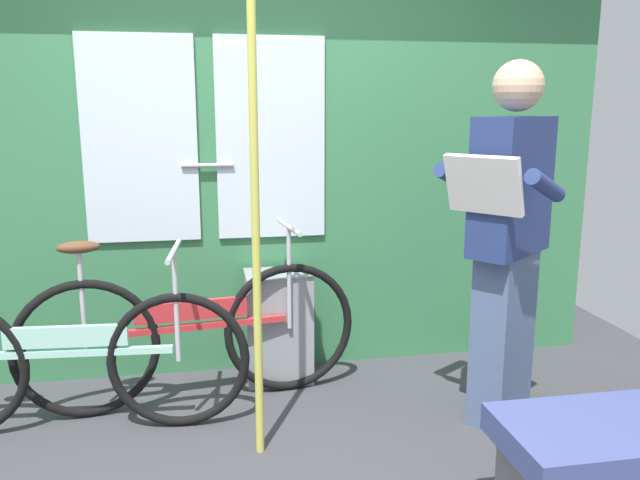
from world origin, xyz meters
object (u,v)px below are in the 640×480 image
bicycle_leaning_behind (66,360)px  trash_bin_by_wall (278,326)px  bicycle_near_door (191,334)px  passenger_reading_newspaper (508,239)px  bench_seat_corner (599,478)px  handrail_pole (255,195)px

bicycle_leaning_behind → trash_bin_by_wall: bearing=26.4°
bicycle_near_door → passenger_reading_newspaper: 1.64m
bench_seat_corner → bicycle_leaning_behind: bearing=150.2°
bicycle_near_door → bench_seat_corner: 1.96m
bench_seat_corner → passenger_reading_newspaper: bearing=86.1°
passenger_reading_newspaper → handrail_pole: bearing=-33.5°
passenger_reading_newspaper → handrail_pole: handrail_pole is taller
handrail_pole → bench_seat_corner: size_ratio=3.30×
bicycle_near_door → passenger_reading_newspaper: (1.48, -0.45, 0.53)m
trash_bin_by_wall → bench_seat_corner: 1.83m
bicycle_leaning_behind → handrail_pole: size_ratio=0.73×
trash_bin_by_wall → handrail_pole: 1.15m
bicycle_near_door → bench_seat_corner: bicycle_near_door is taller
bicycle_near_door → bicycle_leaning_behind: (-0.57, -0.20, -0.02)m
bicycle_near_door → trash_bin_by_wall: bearing=18.0°
passenger_reading_newspaper → bench_seat_corner: size_ratio=2.46×
bicycle_near_door → trash_bin_by_wall: size_ratio=2.78×
bicycle_near_door → passenger_reading_newspaper: passenger_reading_newspaper is taller
passenger_reading_newspaper → bicycle_near_door: bearing=-54.9°
bicycle_leaning_behind → passenger_reading_newspaper: passenger_reading_newspaper is taller
handrail_pole → bench_seat_corner: handrail_pole is taller
bicycle_near_door → trash_bin_by_wall: (0.47, 0.22, -0.07)m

